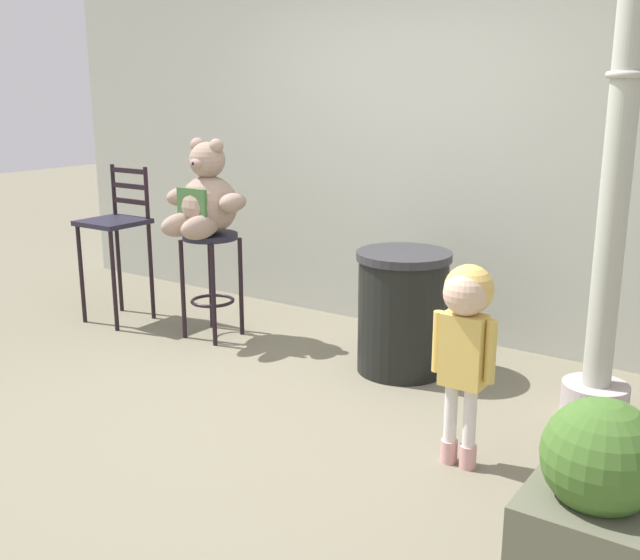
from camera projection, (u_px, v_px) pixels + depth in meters
ground_plane at (246, 415)px, 4.08m from camera, size 24.00×24.00×0.00m
building_wall at (422, 104)px, 5.28m from camera, size 6.77×0.30×3.26m
bar_stool_with_teddy at (211, 263)px, 5.26m from camera, size 0.39×0.39×0.76m
teddy_bear at (206, 200)px, 5.12m from camera, size 0.63×0.57×0.66m
child_walking at (466, 323)px, 3.38m from camera, size 0.31×0.25×0.97m
trash_bin at (402, 312)px, 4.64m from camera, size 0.59×0.59×0.77m
lamppost at (616, 185)px, 3.78m from camera, size 0.36×0.36×3.13m
bar_chair_empty at (117, 231)px, 5.61m from camera, size 0.43×0.43×1.17m
planter_with_shrub at (597, 495)px, 2.70m from camera, size 0.51×0.51×0.68m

